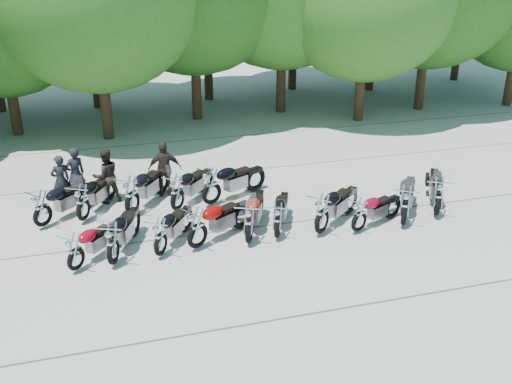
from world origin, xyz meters
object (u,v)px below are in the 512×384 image
object	(u,v)px
motorcycle_5	(278,219)
motorcycle_9	(438,195)
motorcycle_7	(359,214)
motorcycle_2	(160,236)
rider_3	(75,174)
motorcycle_0	(75,251)
motorcycle_13	(177,192)
rider_1	(106,176)
motorcycle_12	(132,194)
motorcycle_14	(211,185)
motorcycle_8	(405,204)
motorcycle_10	(42,207)
rider_2	(165,169)
rider_0	(61,180)
motorcycle_4	(249,221)
motorcycle_6	(322,213)
motorcycle_1	(112,242)
motorcycle_11	(82,201)
motorcycle_3	(197,227)

from	to	relation	value
motorcycle_5	motorcycle_9	bearing A→B (deg)	-154.18
motorcycle_7	motorcycle_9	xyz separation A→B (m)	(2.68, 0.33, 0.11)
motorcycle_2	rider_3	world-z (taller)	rider_3
motorcycle_0	motorcycle_13	bearing A→B (deg)	-94.73
motorcycle_9	rider_3	xyz separation A→B (m)	(-10.24, 4.29, 0.17)
rider_1	motorcycle_5	bearing A→B (deg)	123.85
rider_1	motorcycle_12	bearing A→B (deg)	102.09
motorcycle_7	motorcycle_14	world-z (taller)	motorcycle_14
motorcycle_8	motorcycle_10	bearing A→B (deg)	18.34
motorcycle_0	motorcycle_8	distance (m)	9.08
motorcycle_7	motorcycle_8	distance (m)	1.43
motorcycle_8	motorcycle_14	xyz separation A→B (m)	(-5.00, 2.95, 0.01)
rider_3	motorcycle_5	bearing A→B (deg)	116.16
motorcycle_10	rider_2	xyz separation A→B (m)	(3.71, 1.40, 0.26)
motorcycle_0	rider_2	size ratio (longest dim) A/B	1.14
motorcycle_10	rider_0	bearing A→B (deg)	-61.58
motorcycle_2	motorcycle_4	bearing A→B (deg)	-144.92
motorcycle_12	rider_1	bearing A→B (deg)	-28.05
motorcycle_6	motorcycle_5	bearing A→B (deg)	45.48
motorcycle_2	motorcycle_12	size ratio (longest dim) A/B	0.86
motorcycle_7	motorcycle_9	distance (m)	2.70
motorcycle_2	motorcycle_10	distance (m)	3.99
motorcycle_1	motorcycle_5	world-z (taller)	motorcycle_1
motorcycle_4	motorcycle_9	xyz separation A→B (m)	(5.81, 0.12, 0.02)
motorcycle_5	motorcycle_7	world-z (taller)	motorcycle_5
motorcycle_1	rider_0	distance (m)	4.54
motorcycle_1	motorcycle_7	world-z (taller)	motorcycle_1
rider_1	rider_2	distance (m)	1.83
motorcycle_6	motorcycle_9	bearing A→B (deg)	-127.46
motorcycle_8	motorcycle_4	bearing A→B (deg)	31.53
motorcycle_2	motorcycle_11	distance (m)	3.30
motorcycle_9	rider_1	bearing A→B (deg)	5.68
motorcycle_2	rider_0	distance (m)	4.91
rider_3	motorcycle_1	bearing A→B (deg)	75.82
rider_0	rider_3	world-z (taller)	rider_3
motorcycle_3	rider_2	xyz separation A→B (m)	(-0.28, 3.91, 0.23)
motorcycle_9	motorcycle_7	bearing A→B (deg)	35.11
motorcycle_4	motorcycle_13	xyz separation A→B (m)	(-1.52, 2.62, -0.02)
motorcycle_4	motorcycle_7	bearing A→B (deg)	-158.60
motorcycle_2	rider_3	distance (m)	4.90
motorcycle_2	rider_0	size ratio (longest dim) A/B	1.36
motorcycle_2	motorcycle_13	distance (m)	2.81
motorcycle_14	rider_1	distance (m)	3.31
motorcycle_5	motorcycle_12	distance (m)	4.51
motorcycle_0	rider_1	world-z (taller)	rider_1
motorcycle_1	rider_1	bearing A→B (deg)	-68.53
motorcycle_13	motorcycle_6	bearing A→B (deg)	-174.37
motorcycle_10	rider_3	xyz separation A→B (m)	(0.97, 1.82, 0.22)
motorcycle_6	rider_0	size ratio (longest dim) A/B	1.52
motorcycle_7	motorcycle_9	size ratio (longest dim) A/B	0.84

